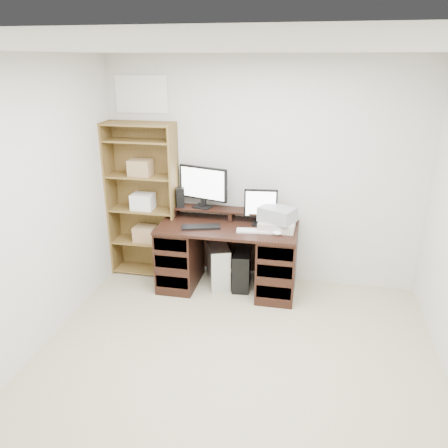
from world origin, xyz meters
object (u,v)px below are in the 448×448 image
(monitor_small, at_px, (261,206))
(bookshelf, at_px, (144,199))
(tower_black, at_px, (242,268))
(tower_silver, at_px, (218,264))
(monitor_wide, at_px, (203,185))
(printer, at_px, (277,225))
(desk, at_px, (228,256))

(monitor_small, distance_m, bookshelf, 1.38)
(tower_black, bearing_deg, tower_silver, 173.48)
(monitor_wide, xyz_separation_m, printer, (0.85, -0.22, -0.33))
(printer, xyz_separation_m, bookshelf, (-1.57, 0.21, 0.12))
(bookshelf, bearing_deg, desk, -11.57)
(monitor_small, bearing_deg, desk, -164.77)
(monitor_small, xyz_separation_m, bookshelf, (-1.37, 0.09, -0.05))
(monitor_small, height_order, printer, monitor_small)
(desk, distance_m, tower_silver, 0.21)
(printer, height_order, tower_black, printer)
(desk, height_order, bookshelf, bookshelf)
(monitor_wide, relative_size, tower_black, 1.27)
(monitor_wide, distance_m, printer, 0.94)
(bookshelf, bearing_deg, printer, -7.74)
(tower_silver, xyz_separation_m, bookshelf, (-0.91, 0.14, 0.68))
(desk, xyz_separation_m, tower_silver, (-0.13, 0.07, -0.15))
(tower_silver, xyz_separation_m, tower_black, (0.28, -0.01, -0.02))
(monitor_wide, relative_size, tower_silver, 1.18)
(tower_silver, bearing_deg, bookshelf, 150.86)
(monitor_small, relative_size, tower_black, 0.87)
(tower_silver, distance_m, tower_black, 0.28)
(desk, relative_size, printer, 4.01)
(tower_black, bearing_deg, monitor_small, 12.58)
(monitor_small, bearing_deg, bookshelf, 171.00)
(printer, height_order, bookshelf, bookshelf)
(printer, relative_size, tower_silver, 0.77)
(desk, xyz_separation_m, printer, (0.53, -0.00, 0.41))
(desk, bearing_deg, bookshelf, 168.43)
(monitor_wide, xyz_separation_m, bookshelf, (-0.71, -0.01, -0.21))
(tower_black, bearing_deg, bookshelf, 167.80)
(desk, height_order, monitor_wide, monitor_wide)
(tower_silver, bearing_deg, monitor_wide, 122.90)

